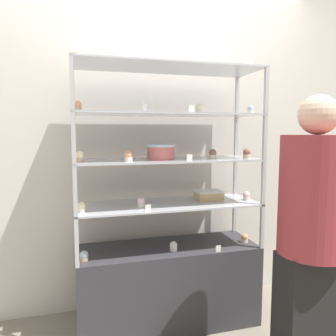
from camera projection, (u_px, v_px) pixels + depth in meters
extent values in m
plane|color=gray|center=(168.00, 322.00, 2.37)|extent=(20.00, 20.00, 0.00)
cube|color=silver|center=(156.00, 141.00, 2.57)|extent=(8.00, 0.05, 2.60)
cube|color=#333338|center=(168.00, 285.00, 2.34)|extent=(1.26, 0.44, 0.57)
cube|color=#B7B7BC|center=(77.00, 224.00, 2.32)|extent=(0.02, 0.02, 0.31)
cube|color=#B7B7BC|center=(234.00, 212.00, 2.65)|extent=(0.02, 0.02, 0.31)
cube|color=#B7B7BC|center=(77.00, 242.00, 1.93)|extent=(0.02, 0.02, 0.31)
cube|color=#B7B7BC|center=(262.00, 226.00, 2.25)|extent=(0.02, 0.02, 0.31)
cube|color=#B7BCC6|center=(168.00, 204.00, 2.27)|extent=(1.26, 0.44, 0.01)
cube|color=#B7B7BC|center=(75.00, 181.00, 2.29)|extent=(0.02, 0.02, 0.31)
cube|color=#B7B7BC|center=(235.00, 175.00, 2.62)|extent=(0.02, 0.02, 0.31)
cube|color=#B7B7BC|center=(75.00, 191.00, 1.89)|extent=(0.02, 0.02, 0.31)
cube|color=#B7B7BC|center=(263.00, 182.00, 2.22)|extent=(0.02, 0.02, 0.31)
cube|color=#B7BCC6|center=(168.00, 160.00, 2.24)|extent=(1.26, 0.44, 0.01)
cube|color=#B7B7BC|center=(74.00, 136.00, 2.26)|extent=(0.02, 0.02, 0.31)
cube|color=#B7B7BC|center=(236.00, 136.00, 2.58)|extent=(0.02, 0.02, 0.31)
cube|color=#B7B7BC|center=(73.00, 137.00, 1.86)|extent=(0.02, 0.02, 0.31)
cube|color=#B7B7BC|center=(265.00, 137.00, 2.19)|extent=(0.02, 0.02, 0.31)
cube|color=#B7BCC6|center=(168.00, 114.00, 2.21)|extent=(1.26, 0.44, 0.01)
cube|color=#B7B7BC|center=(73.00, 91.00, 2.22)|extent=(0.02, 0.02, 0.31)
cube|color=#B7B7BC|center=(237.00, 96.00, 2.55)|extent=(0.02, 0.02, 0.31)
cube|color=#B7B7BC|center=(72.00, 82.00, 1.83)|extent=(0.02, 0.02, 0.31)
cube|color=#B7B7BC|center=(266.00, 90.00, 2.15)|extent=(0.02, 0.02, 0.31)
cube|color=#B7BCC6|center=(168.00, 68.00, 2.17)|extent=(1.26, 0.44, 0.01)
cylinder|color=#C66660|center=(161.00, 153.00, 2.21)|extent=(0.19, 0.19, 0.08)
cylinder|color=silver|center=(161.00, 146.00, 2.20)|extent=(0.19, 0.19, 0.02)
cube|color=#DBBC84|center=(208.00, 196.00, 2.41)|extent=(0.19, 0.15, 0.05)
cube|color=white|center=(208.00, 191.00, 2.40)|extent=(0.19, 0.15, 0.01)
cylinder|color=#CCB28C|center=(84.00, 259.00, 2.04)|extent=(0.05, 0.05, 0.02)
sphere|color=silver|center=(84.00, 255.00, 2.04)|extent=(0.05, 0.05, 0.05)
cylinder|color=white|center=(174.00, 249.00, 2.22)|extent=(0.05, 0.05, 0.02)
sphere|color=white|center=(174.00, 245.00, 2.21)|extent=(0.05, 0.05, 0.05)
cylinder|color=beige|center=(244.00, 241.00, 2.39)|extent=(0.05, 0.05, 0.02)
sphere|color=#E5996B|center=(244.00, 237.00, 2.39)|extent=(0.05, 0.05, 0.05)
cube|color=white|center=(218.00, 249.00, 2.19)|extent=(0.04, 0.00, 0.04)
cylinder|color=white|center=(82.00, 210.00, 2.01)|extent=(0.05, 0.05, 0.03)
sphere|color=#F4EAB2|center=(82.00, 206.00, 2.01)|extent=(0.05, 0.05, 0.05)
cylinder|color=white|center=(141.00, 205.00, 2.15)|extent=(0.05, 0.05, 0.03)
sphere|color=silver|center=(141.00, 201.00, 2.15)|extent=(0.05, 0.05, 0.05)
cylinder|color=beige|center=(246.00, 198.00, 2.38)|extent=(0.05, 0.05, 0.03)
sphere|color=silver|center=(246.00, 195.00, 2.37)|extent=(0.05, 0.05, 0.05)
cube|color=white|center=(148.00, 208.00, 2.03)|extent=(0.04, 0.00, 0.04)
cylinder|color=#CCB28C|center=(80.00, 160.00, 2.01)|extent=(0.05, 0.05, 0.03)
sphere|color=#F4EAB2|center=(80.00, 155.00, 2.00)|extent=(0.05, 0.05, 0.05)
cylinder|color=beige|center=(129.00, 159.00, 2.05)|extent=(0.05, 0.05, 0.03)
sphere|color=#E5996B|center=(129.00, 155.00, 2.05)|extent=(0.05, 0.05, 0.05)
cylinder|color=beige|center=(213.00, 157.00, 2.25)|extent=(0.05, 0.05, 0.03)
sphere|color=#8C5B42|center=(213.00, 153.00, 2.25)|extent=(0.05, 0.05, 0.05)
cylinder|color=#CCB28C|center=(247.00, 156.00, 2.32)|extent=(0.05, 0.05, 0.03)
sphere|color=#8C5B42|center=(247.00, 152.00, 2.32)|extent=(0.05, 0.05, 0.05)
cube|color=white|center=(190.00, 158.00, 2.07)|extent=(0.04, 0.00, 0.04)
cylinder|color=#CCB28C|center=(78.00, 109.00, 1.99)|extent=(0.04, 0.04, 0.03)
sphere|color=#E5996B|center=(78.00, 105.00, 1.98)|extent=(0.05, 0.05, 0.05)
cylinder|color=white|center=(144.00, 110.00, 2.06)|extent=(0.04, 0.04, 0.03)
sphere|color=white|center=(144.00, 106.00, 2.06)|extent=(0.05, 0.05, 0.05)
cylinder|color=white|center=(199.00, 111.00, 2.19)|extent=(0.04, 0.04, 0.03)
sphere|color=#F4EAB2|center=(199.00, 107.00, 2.18)|extent=(0.05, 0.05, 0.05)
cylinder|color=white|center=(251.00, 112.00, 2.29)|extent=(0.04, 0.04, 0.03)
sphere|color=silver|center=(251.00, 108.00, 2.29)|extent=(0.05, 0.05, 0.05)
cube|color=white|center=(191.00, 108.00, 2.04)|extent=(0.04, 0.00, 0.04)
cylinder|color=white|center=(78.00, 58.00, 1.97)|extent=(0.05, 0.05, 0.02)
sphere|color=#F4EAB2|center=(78.00, 53.00, 1.96)|extent=(0.05, 0.05, 0.05)
cylinder|color=white|center=(140.00, 61.00, 2.05)|extent=(0.05, 0.05, 0.02)
sphere|color=white|center=(140.00, 57.00, 2.05)|extent=(0.05, 0.05, 0.05)
cylinder|color=#CCB28C|center=(200.00, 64.00, 2.14)|extent=(0.05, 0.05, 0.02)
sphere|color=white|center=(200.00, 60.00, 2.14)|extent=(0.05, 0.05, 0.05)
cylinder|color=#CCB28C|center=(249.00, 68.00, 2.28)|extent=(0.05, 0.05, 0.02)
sphere|color=#F4EAB2|center=(249.00, 64.00, 2.28)|extent=(0.05, 0.05, 0.05)
cube|color=white|center=(161.00, 55.00, 1.95)|extent=(0.04, 0.00, 0.04)
torus|color=#EFE5CC|center=(123.00, 60.00, 2.08)|extent=(0.14, 0.14, 0.04)
cube|color=black|center=(309.00, 317.00, 1.79)|extent=(0.35, 0.19, 0.72)
cylinder|color=#993338|center=(315.00, 195.00, 1.71)|extent=(0.36, 0.36, 0.63)
sphere|color=beige|center=(319.00, 115.00, 1.67)|extent=(0.20, 0.20, 0.20)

